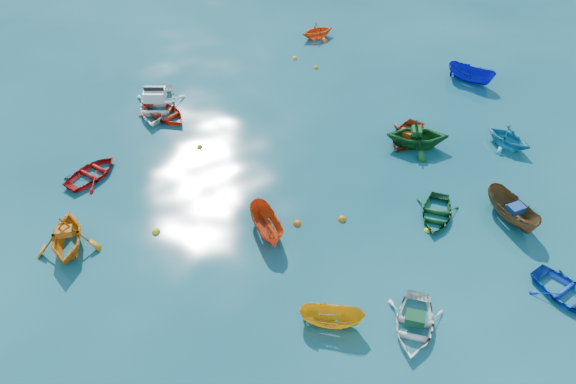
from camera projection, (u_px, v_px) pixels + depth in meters
ground at (351, 263)px, 24.46m from camera, size 160.00×160.00×0.00m
dinghy_white_near at (413, 328)px, 21.96m from camera, size 3.86×3.78×0.65m
sampan_brown_mid at (509, 219)px, 26.47m from camera, size 1.77×3.40×1.25m
dinghy_blue_se at (566, 297)px, 23.07m from camera, size 2.35×3.19×0.64m
dinghy_orange_w at (71, 248)px, 25.09m from camera, size 3.83×4.08×1.72m
sampan_yellow_mid at (331, 324)px, 22.10m from camera, size 2.55×2.44×0.99m
dinghy_green_e at (435, 217)px, 26.58m from camera, size 3.52×3.38×0.59m
dinghy_cyan_se at (506, 146)px, 30.71m from camera, size 2.58×2.88×1.36m
dinghy_red_nw at (93, 176)px, 28.78m from camera, size 3.55×3.07×0.62m
sampan_orange_n at (267, 232)px, 25.83m from camera, size 1.72×3.10×1.13m
dinghy_green_n at (415, 146)px, 30.65m from camera, size 4.36×4.26×1.74m
dinghy_red_ne at (406, 140)px, 31.12m from camera, size 3.83×3.41×0.66m
sampan_blue_far at (469, 81)px, 35.72m from camera, size 2.18×3.25×1.18m
dinghy_red_far at (165, 117)px, 32.78m from camera, size 2.92×3.61×0.66m
dinghy_orange_far at (317, 38)px, 40.18m from camera, size 2.63×2.35×1.26m
motorboat_white at (158, 110)px, 33.33m from camera, size 4.85×5.19×1.48m
tarp_green_a at (415, 318)px, 21.69m from camera, size 0.92×0.94×0.36m
tarp_blue_a at (516, 209)px, 25.83m from camera, size 0.79×0.65×0.34m
tarp_orange_a at (65, 231)px, 24.45m from camera, size 0.80×0.71×0.32m
tarp_green_b at (417, 131)px, 29.96m from camera, size 0.78×0.82×0.32m
tarp_orange_b at (406, 133)px, 30.73m from camera, size 0.73×0.81×0.32m
buoy_ye_a at (427, 231)px, 25.88m from camera, size 0.29×0.29×0.29m
buoy_or_b at (342, 220)px, 26.44m from camera, size 0.39×0.39×0.39m
buoy_ye_b at (156, 232)px, 25.83m from camera, size 0.39×0.39×0.39m
buoy_or_c at (297, 224)px, 26.23m from camera, size 0.38×0.38×0.38m
buoy_ye_c at (200, 147)px, 30.58m from camera, size 0.33×0.33×0.33m
buoy_or_d at (416, 131)px, 31.72m from camera, size 0.34×0.34×0.34m
buoy_or_e at (316, 68)px, 36.96m from camera, size 0.31×0.31×0.31m
buoy_ye_e at (295, 59)px, 37.91m from camera, size 0.35×0.35×0.35m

